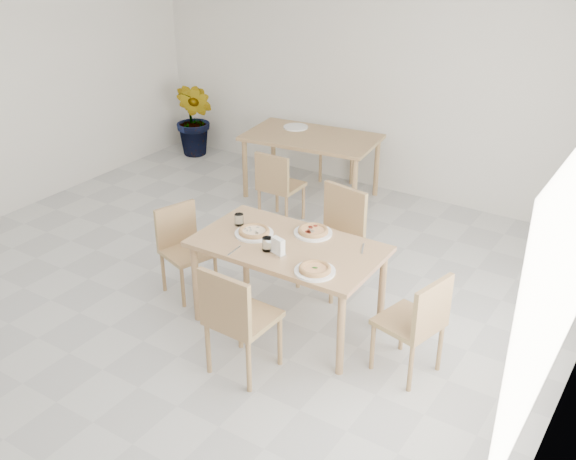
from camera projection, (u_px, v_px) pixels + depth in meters
The scene contains 21 objects.
main_table at pixel (288, 253), 5.38m from camera, with size 1.51×0.87×0.75m.
chair_south at pixel (236, 315), 4.85m from camera, with size 0.46×0.46×0.90m.
chair_north at pixel (336, 231), 6.03m from camera, with size 0.53×0.53×0.93m.
chair_west at pixel (183, 243), 5.97m from camera, with size 0.50×0.50×0.80m.
chair_east at pixel (418, 320), 4.86m from camera, with size 0.50×0.50×0.84m.
plate_margherita at pixel (315, 271), 4.95m from camera, with size 0.31×0.31×0.02m, color white.
plate_mushroom at pixel (254, 234), 5.50m from camera, with size 0.32×0.32×0.02m, color white.
plate_pepperoni at pixel (313, 233), 5.51m from camera, with size 0.32×0.32×0.02m, color white.
pizza_margherita at pixel (315, 269), 4.94m from camera, with size 0.27×0.27×0.03m.
pizza_mushroom at pixel (254, 231), 5.48m from camera, with size 0.33×0.33×0.03m.
pizza_pepperoni at pixel (313, 230), 5.50m from camera, with size 0.31×0.31×0.03m.
tumbler_a at pixel (267, 244), 5.23m from camera, with size 0.08×0.08×0.11m, color white.
tumbler_b at pixel (239, 220), 5.64m from camera, with size 0.08×0.08×0.10m, color white.
napkin_holder at pixel (278, 247), 5.16m from camera, with size 0.14×0.10×0.14m.
fork_a at pixel (363, 249), 5.27m from camera, with size 0.01×0.18×0.01m, color silver.
fork_b at pixel (234, 251), 5.24m from camera, with size 0.02×0.18×0.01m, color silver.
second_table at pixel (311, 143), 7.78m from camera, with size 1.61×1.04×0.75m.
chair_back_s at pixel (277, 183), 7.19m from camera, with size 0.41×0.41×0.82m.
chair_back_n at pixel (339, 135), 8.45m from camera, with size 0.59×0.59×0.91m.
plate_empty at pixel (296, 127), 8.00m from camera, with size 0.29×0.29×0.02m, color white.
potted_plant at pixel (195, 119), 9.09m from camera, with size 0.57×0.46×1.03m, color #216F22.
Camera 1 is at (3.42, -3.54, 3.24)m, focal length 42.00 mm.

